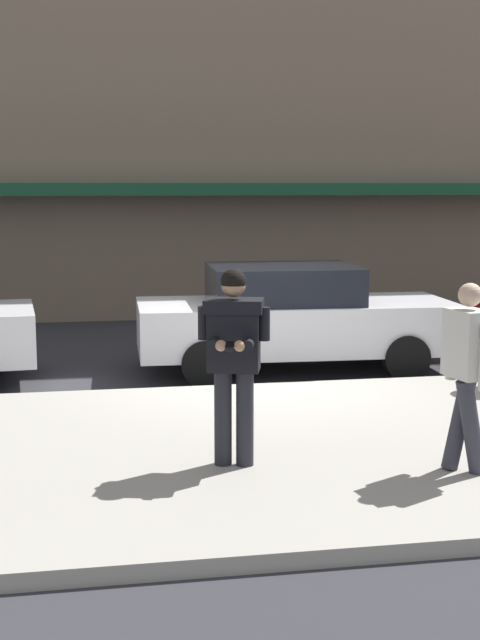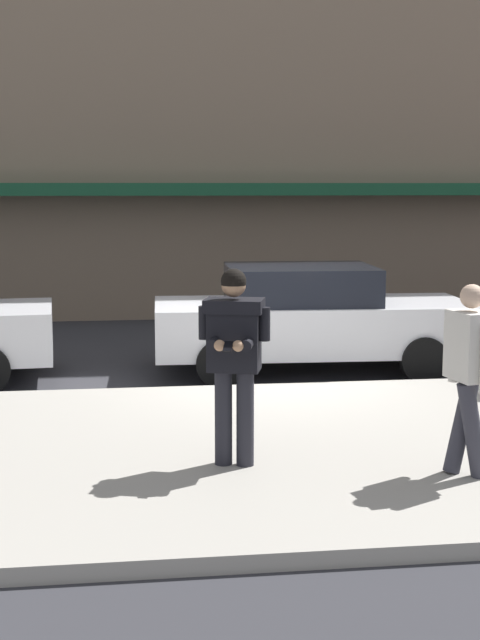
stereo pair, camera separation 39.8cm
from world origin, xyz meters
name	(u,v)px [view 2 (the right image)]	position (x,y,z in m)	size (l,w,h in m)	color
ground_plane	(271,391)	(0.00, 0.00, 0.00)	(80.00, 80.00, 0.00)	#333338
sidewalk	(414,444)	(1.00, -2.85, 0.07)	(32.00, 5.30, 0.14)	#A8A399
curb_paint_line	(344,387)	(1.00, 0.05, 0.00)	(28.00, 0.12, 0.01)	silver
parked_sedan_mid	(309,318)	(0.75, 1.12, 0.79)	(4.57, 2.06, 1.54)	silver
man_texting_on_phone	(234,345)	(-0.92, -3.49, 1.25)	(0.63, 0.64, 1.81)	#23232B
pedestrian_in_light_coat	(469,368)	(1.07, -4.04, 1.11)	(0.38, 0.59, 1.70)	#33333D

